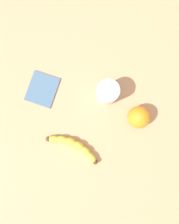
% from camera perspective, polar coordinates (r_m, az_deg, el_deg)
% --- Properties ---
extents(wooden_tabletop, '(1.20, 1.20, 0.03)m').
position_cam_1_polar(wooden_tabletop, '(0.85, -0.52, 0.78)').
color(wooden_tabletop, tan).
rests_on(wooden_tabletop, ground).
extents(banana, '(0.22, 0.08, 0.03)m').
position_cam_1_polar(banana, '(0.82, -4.30, -9.18)').
color(banana, yellow).
rests_on(banana, wooden_tabletop).
extents(smoothie_glass, '(0.08, 0.08, 0.10)m').
position_cam_1_polar(smoothie_glass, '(0.80, 4.84, 5.22)').
color(smoothie_glass, silver).
rests_on(smoothie_glass, wooden_tabletop).
extents(orange_fruit, '(0.08, 0.08, 0.08)m').
position_cam_1_polar(orange_fruit, '(0.81, 13.27, -1.38)').
color(orange_fruit, orange).
rests_on(orange_fruit, wooden_tabletop).
extents(folded_napkin, '(0.15, 0.16, 0.01)m').
position_cam_1_polar(folded_napkin, '(0.87, -12.71, 6.05)').
color(folded_napkin, slate).
rests_on(folded_napkin, wooden_tabletop).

